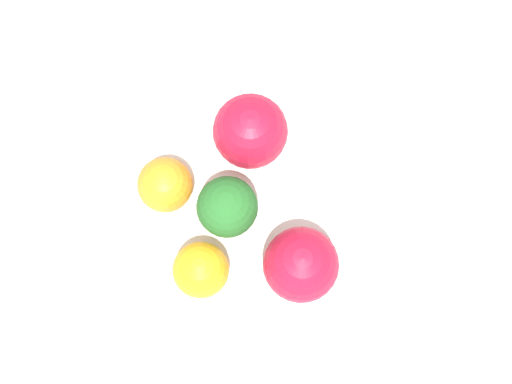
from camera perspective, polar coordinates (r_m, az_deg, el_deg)
The scene contains 8 objects.
ground_plane at distance 0.78m, azimuth 0.00°, elevation -1.08°, with size 6.00×6.00×0.00m, color gray.
table_surface at distance 0.77m, azimuth 0.00°, elevation -0.91°, with size 1.20×1.20×0.02m.
bowl at distance 0.74m, azimuth 0.00°, elevation -0.47°, with size 0.22×0.22×0.03m.
broccoli at distance 0.69m, azimuth -1.87°, elevation -1.12°, with size 0.05×0.05×0.07m.
apple_red at distance 0.71m, azimuth -0.38°, elevation 4.07°, with size 0.06×0.06×0.06m.
apple_green at distance 0.69m, azimuth 3.01°, elevation -4.86°, with size 0.06×0.06×0.06m.
orange_front at distance 0.71m, azimuth -6.08°, elevation 0.49°, with size 0.05×0.05×0.05m.
orange_back at distance 0.69m, azimuth -3.70°, elevation -5.21°, with size 0.05×0.05×0.05m.
Camera 1 is at (0.12, 0.13, 0.76)m, focal length 60.00 mm.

